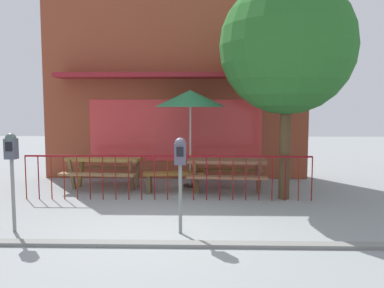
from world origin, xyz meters
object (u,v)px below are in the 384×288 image
at_px(parking_meter_near, 11,156).
at_px(street_tree, 287,47).
at_px(patio_bench, 173,178).
at_px(picnic_table_right, 227,166).
at_px(parking_meter_far, 180,160).
at_px(picnic_table_left, 105,164).
at_px(patio_umbrella, 190,99).

xyz_separation_m(parking_meter_near, street_tree, (4.81, 2.41, 2.03)).
bearing_deg(patio_bench, picnic_table_right, 5.71).
bearing_deg(street_tree, patio_bench, 167.40).
height_order(picnic_table_right, parking_meter_far, parking_meter_far).
xyz_separation_m(picnic_table_left, parking_meter_near, (-0.65, -3.38, 0.62)).
bearing_deg(picnic_table_left, patio_bench, -13.96).
xyz_separation_m(parking_meter_near, parking_meter_far, (2.68, -0.01, -0.05)).
xyz_separation_m(picnic_table_right, patio_umbrella, (-0.88, 0.55, 1.58)).
relative_size(picnic_table_left, patio_umbrella, 0.80).
xyz_separation_m(picnic_table_left, patio_umbrella, (2.08, 0.25, 1.58)).
height_order(picnic_table_left, street_tree, street_tree).
bearing_deg(picnic_table_left, patio_umbrella, 6.78).
height_order(picnic_table_right, patio_bench, picnic_table_right).
bearing_deg(picnic_table_left, parking_meter_near, -100.83).
distance_m(picnic_table_left, parking_meter_near, 3.50).
relative_size(parking_meter_near, street_tree, 0.34).
relative_size(picnic_table_left, parking_meter_far, 1.26).
bearing_deg(parking_meter_near, parking_meter_far, -0.23).
bearing_deg(street_tree, parking_meter_far, -131.45).
bearing_deg(patio_umbrella, street_tree, -30.36).
relative_size(patio_bench, parking_meter_far, 0.93).
bearing_deg(parking_meter_far, picnic_table_right, 73.32).
distance_m(patio_bench, street_tree, 3.85).
height_order(patio_umbrella, parking_meter_far, patio_umbrella).
relative_size(picnic_table_right, parking_meter_far, 1.23).
height_order(parking_meter_near, street_tree, street_tree).
distance_m(picnic_table_right, parking_meter_near, 4.78).
bearing_deg(patio_bench, patio_umbrella, 60.77).
xyz_separation_m(patio_bench, parking_meter_far, (0.33, -2.97, 0.83)).
relative_size(picnic_table_left, parking_meter_near, 1.21).
bearing_deg(patio_bench, street_tree, -12.60).
bearing_deg(picnic_table_right, street_tree, -29.22).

